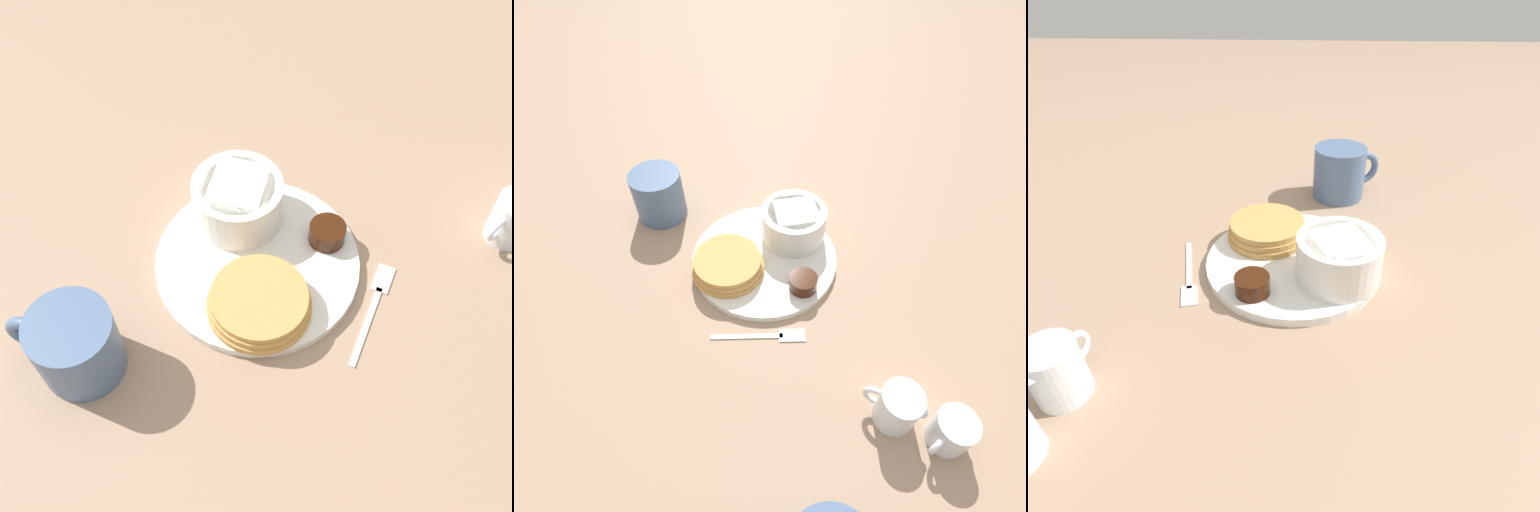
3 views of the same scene
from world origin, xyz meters
TOP-DOWN VIEW (x-y plane):
  - ground_plane at (0.00, 0.00)m, footprint 4.00×4.00m
  - plate at (0.00, 0.00)m, footprint 0.24×0.24m
  - pancake_stack at (-0.04, 0.05)m, footprint 0.12×0.12m
  - bowl at (0.06, -0.04)m, footprint 0.11×0.11m
  - syrup_cup at (-0.05, -0.07)m, footprint 0.04×0.04m
  - butter_ramekin at (0.06, -0.06)m, footprint 0.04×0.04m
  - coffee_mug at (0.07, 0.21)m, footprint 0.12×0.09m
  - creamer_pitcher_near at (-0.21, -0.21)m, footprint 0.05×0.07m
  - fork at (-0.14, -0.04)m, footprint 0.05×0.14m

SIDE VIEW (x-z plane):
  - ground_plane at x=0.00m, z-range 0.00..0.00m
  - fork at x=-0.14m, z-range 0.00..0.00m
  - plate at x=0.00m, z-range 0.00..0.01m
  - syrup_cup at x=-0.05m, z-range 0.01..0.04m
  - pancake_stack at x=-0.04m, z-range 0.01..0.04m
  - butter_ramekin at x=0.06m, z-range 0.01..0.05m
  - creamer_pitcher_near at x=-0.21m, z-range 0.00..0.06m
  - bowl at x=0.06m, z-range 0.01..0.07m
  - coffee_mug at x=0.07m, z-range 0.00..0.09m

